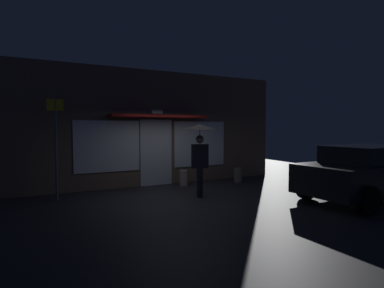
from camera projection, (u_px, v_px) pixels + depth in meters
ground_plane at (184, 198)px, 8.10m from camera, size 18.00×18.00×0.00m
building_facade at (154, 128)px, 10.08m from camera, size 9.46×1.00×3.83m
person_with_umbrella at (200, 141)px, 8.24m from camera, size 1.14×1.14×2.02m
parked_car at (369, 171)px, 8.03m from camera, size 4.41×2.05×1.45m
street_sign_post at (56, 142)px, 7.84m from camera, size 0.40×0.07×2.77m
sidewalk_bollard at (184, 178)px, 9.88m from camera, size 0.27×0.27×0.52m
sidewalk_bollard_2 at (238, 175)px, 10.55m from camera, size 0.28×0.28×0.51m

